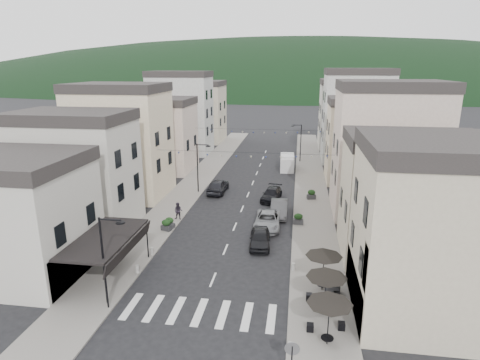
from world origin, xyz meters
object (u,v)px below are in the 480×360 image
(parked_car_a, at_px, (260,238))
(parked_car_e, at_px, (218,186))
(parked_car_b, at_px, (279,208))
(parked_car_c, at_px, (268,220))
(parked_car_d, at_px, (272,194))
(delivery_van, at_px, (287,162))
(pedestrian_b, at_px, (178,211))
(pedestrian_a, at_px, (119,247))

(parked_car_a, relative_size, parked_car_e, 0.85)
(parked_car_b, relative_size, parked_car_c, 0.91)
(parked_car_a, bearing_deg, parked_car_d, 85.25)
(parked_car_b, xyz_separation_m, delivery_van, (0.18, 19.19, 0.38))
(parked_car_a, xyz_separation_m, pedestrian_b, (-8.60, 4.67, 0.28))
(parked_car_a, xyz_separation_m, parked_car_d, (0.12, 12.36, -0.04))
(pedestrian_a, relative_size, pedestrian_b, 0.96)
(parked_car_c, xyz_separation_m, parked_car_e, (-6.82, 10.01, 0.12))
(parked_car_b, bearing_deg, delivery_van, 88.63)
(parked_car_d, xyz_separation_m, parked_car_e, (-6.64, 1.84, 0.17))
(parked_car_c, xyz_separation_m, parked_car_d, (-0.18, 8.17, -0.05))
(parked_car_b, distance_m, parked_car_c, 3.39)
(parked_car_c, xyz_separation_m, delivery_van, (1.10, 22.46, 0.44))
(parked_car_d, relative_size, delivery_van, 0.92)
(parked_car_b, height_order, parked_car_d, parked_car_b)
(parked_car_e, bearing_deg, parked_car_c, 126.29)
(parked_car_b, relative_size, delivery_van, 0.94)
(parked_car_c, relative_size, pedestrian_b, 2.99)
(parked_car_c, height_order, parked_car_d, parked_car_c)
(parked_car_d, xyz_separation_m, pedestrian_a, (-10.98, -16.29, 0.28))
(parked_car_b, bearing_deg, pedestrian_a, -137.54)
(parked_car_b, height_order, delivery_van, delivery_van)
(parked_car_a, xyz_separation_m, pedestrian_a, (-10.85, -3.93, 0.24))
(pedestrian_a, height_order, pedestrian_b, pedestrian_b)
(parked_car_b, xyz_separation_m, pedestrian_b, (-9.82, -2.78, 0.21))
(parked_car_b, xyz_separation_m, parked_car_c, (-0.92, -3.26, -0.06))
(parked_car_c, bearing_deg, pedestrian_a, -144.40)
(parked_car_d, height_order, parked_car_e, parked_car_e)
(parked_car_a, bearing_deg, pedestrian_a, -164.27)
(parked_car_b, xyz_separation_m, parked_car_e, (-7.74, 6.75, 0.06))
(parked_car_c, height_order, pedestrian_b, pedestrian_b)
(parked_car_a, distance_m, pedestrian_b, 9.79)
(delivery_van, xyz_separation_m, pedestrian_a, (-12.26, -30.57, -0.21))
(parked_car_b, distance_m, parked_car_d, 5.03)
(delivery_van, height_order, pedestrian_b, delivery_van)
(parked_car_d, height_order, pedestrian_b, pedestrian_b)
(delivery_van, bearing_deg, parked_car_a, -95.24)
(parked_car_d, bearing_deg, parked_car_b, -69.98)
(parked_car_d, relative_size, pedestrian_a, 2.77)
(parked_car_e, bearing_deg, pedestrian_b, 79.68)
(parked_car_c, bearing_deg, parked_car_b, 73.89)
(pedestrian_b, bearing_deg, parked_car_a, -25.43)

